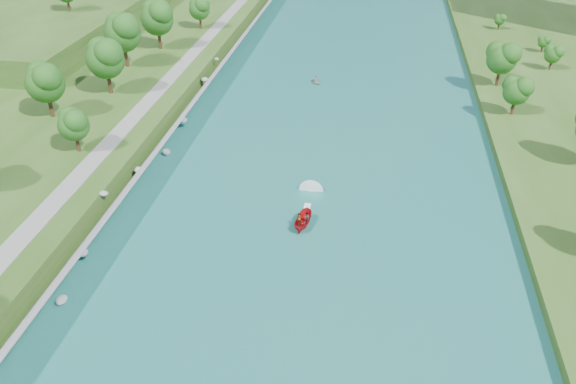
# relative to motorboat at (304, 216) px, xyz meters

# --- Properties ---
(ground) EXTENTS (260.00, 260.00, 0.00)m
(ground) POSITION_rel_motorboat_xyz_m (0.41, -5.94, -0.89)
(ground) COLOR #2D5119
(ground) RESTS_ON ground
(river_water) EXTENTS (55.00, 240.00, 0.10)m
(river_water) POSITION_rel_motorboat_xyz_m (0.41, 14.06, -0.84)
(river_water) COLOR #1B6958
(river_water) RESTS_ON ground
(berm_west) EXTENTS (45.00, 240.00, 3.50)m
(berm_west) POSITION_rel_motorboat_xyz_m (-49.59, 14.06, 0.86)
(berm_west) COLOR #2D5119
(berm_west) RESTS_ON ground
(ridge_west) EXTENTS (60.00, 120.00, 9.00)m
(ridge_west) POSITION_rel_motorboat_xyz_m (-82.09, 89.06, 3.61)
(ridge_west) COLOR #2D5119
(ridge_west) RESTS_ON ground
(riprap_bank) EXTENTS (3.69, 236.00, 4.05)m
(riprap_bank) POSITION_rel_motorboat_xyz_m (-25.44, 13.68, 0.91)
(riprap_bank) COLOR slate
(riprap_bank) RESTS_ON ground
(riverside_path) EXTENTS (3.00, 200.00, 0.10)m
(riverside_path) POSITION_rel_motorboat_xyz_m (-32.09, 14.06, 2.66)
(riverside_path) COLOR gray
(riverside_path) RESTS_ON berm_west
(motorboat) EXTENTS (3.60, 19.23, 2.24)m
(motorboat) POSITION_rel_motorboat_xyz_m (0.00, 0.00, 0.00)
(motorboat) COLOR #AF0E12
(motorboat) RESTS_ON river_water
(raft) EXTENTS (3.40, 3.61, 1.57)m
(raft) POSITION_rel_motorboat_xyz_m (-4.29, 49.87, -0.43)
(raft) COLOR gray
(raft) RESTS_ON river_water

